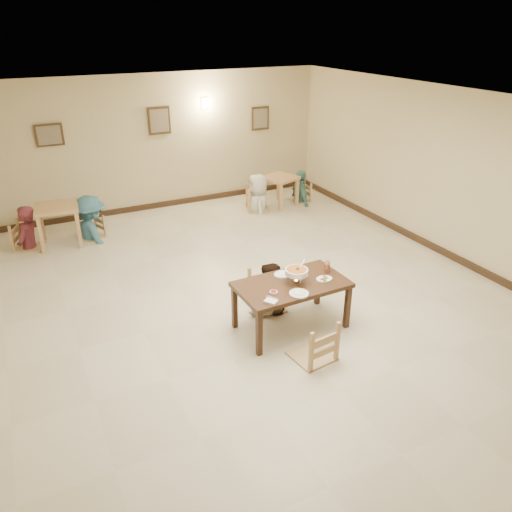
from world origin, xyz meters
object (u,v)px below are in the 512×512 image
main_diner (269,265)px  bg_diner_c (258,174)px  curry_warmer (297,272)px  bg_table_right (280,182)px  bg_diner_b (87,196)px  chair_far (267,275)px  main_table (292,288)px  bg_chair_rl (258,187)px  bg_chair_ll (25,224)px  bg_diner_d (301,171)px  chair_near (314,322)px  bg_chair_lr (90,218)px  bg_table_left (57,213)px  bg_chair_rr (301,183)px  drink_glass (327,267)px  bg_diner_a (21,207)px

main_diner → bg_diner_c: bearing=-131.2°
main_diner → curry_warmer: 0.61m
curry_warmer → bg_table_right: 5.20m
curry_warmer → bg_diner_b: 5.06m
chair_far → main_table: bearing=-75.9°
bg_chair_rl → bg_diner_c: 0.30m
bg_table_right → bg_chair_ll: 5.53m
bg_diner_b → bg_diner_d: bearing=-110.6°
main_table → chair_far: (-0.04, 0.65, -0.10)m
curry_warmer → bg_table_right: bearing=63.4°
main_diner → chair_far: bearing=-115.6°
chair_near → bg_chair_lr: chair_near is taller
chair_near → bg_chair_ll: bearing=-67.2°
chair_far → bg_diner_b: bg_diner_b is taller
bg_chair_rl → main_table: bearing=176.9°
main_diner → bg_table_left: main_diner is taller
bg_table_left → bg_table_right: size_ratio=0.98×
bg_chair_rr → main_table: bearing=-27.3°
bg_diner_b → bg_chair_rl: bearing=-111.7°
bg_chair_rl → bg_chair_ll: bearing=107.6°
bg_chair_lr → bg_chair_rr: (4.93, 0.03, 0.02)m
bg_diner_d → main_table: bearing=156.7°
chair_near → drink_glass: 1.11m
bg_chair_lr → bg_diner_a: (-1.20, 0.01, 0.42)m
bg_table_left → curry_warmer: bearing=-60.4°
main_table → drink_glass: drink_glass is taller
bg_chair_rl → chair_far: bearing=173.3°
curry_warmer → bg_diner_b: bearing=113.4°
bg_chair_rl → bg_diner_a: bg_diner_a is taller
bg_chair_rr → bg_diner_a: bearing=-84.5°
bg_diner_b → bg_diner_c: (3.74, -0.05, -0.03)m
bg_diner_c → bg_diner_d: bearing=109.0°
main_diner → bg_chair_ll: size_ratio=1.47×
bg_chair_rr → bg_diner_c: size_ratio=0.53×
drink_glass → bg_chair_rr: bearing=62.9°
bg_chair_rl → bg_chair_rr: (1.19, 0.08, -0.09)m
chair_near → bg_chair_ll: 6.17m
main_table → main_diner: size_ratio=1.02×
bg_table_right → bg_chair_lr: bg_chair_lr is taller
bg_chair_ll → bg_chair_rl: bg_chair_rl is taller
main_table → bg_diner_c: 4.91m
main_table → bg_chair_ll: bearing=123.2°
bg_table_right → bg_chair_rr: 0.61m
bg_chair_ll → bg_diner_a: bearing=-68.7°
bg_chair_lr → bg_diner_a: 1.27m
main_table → bg_table_left: bg_table_left is taller
bg_chair_lr → bg_chair_rr: bearing=68.9°
chair_near → bg_chair_rr: 6.20m
drink_glass → bg_diner_b: size_ratio=0.10×
bg_diner_c → bg_diner_d: 1.19m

